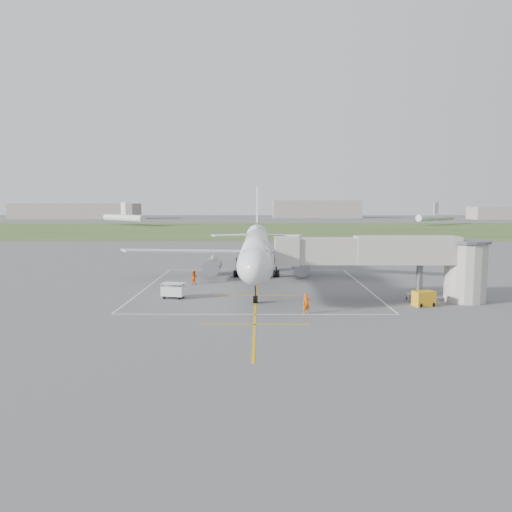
{
  "coord_description": "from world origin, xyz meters",
  "views": [
    {
      "loc": [
        0.43,
        -67.68,
        10.9
      ],
      "look_at": [
        -0.01,
        -4.0,
        4.0
      ],
      "focal_mm": 35.0,
      "sensor_mm": 36.0,
      "label": 1
    }
  ],
  "objects_px": {
    "jet_bridge": "(399,259)",
    "gpu_unit": "(424,299)",
    "airliner": "(256,249)",
    "ramp_worker_nose": "(306,304)",
    "ramp_worker_wing": "(194,277)",
    "baggage_cart": "(174,290)"
  },
  "relations": [
    {
      "from": "baggage_cart",
      "to": "ramp_worker_wing",
      "type": "xyz_separation_m",
      "value": [
        1.01,
        9.93,
        0.01
      ]
    },
    {
      "from": "gpu_unit",
      "to": "baggage_cart",
      "type": "relative_size",
      "value": 0.86
    },
    {
      "from": "airliner",
      "to": "baggage_cart",
      "type": "relative_size",
      "value": 16.77
    },
    {
      "from": "ramp_worker_wing",
      "to": "gpu_unit",
      "type": "bearing_deg",
      "value": -179.98
    },
    {
      "from": "ramp_worker_wing",
      "to": "ramp_worker_nose",
      "type": "bearing_deg",
      "value": 155.36
    },
    {
      "from": "airliner",
      "to": "baggage_cart",
      "type": "bearing_deg",
      "value": -126.65
    },
    {
      "from": "gpu_unit",
      "to": "baggage_cart",
      "type": "height_order",
      "value": "baggage_cart"
    },
    {
      "from": "jet_bridge",
      "to": "gpu_unit",
      "type": "xyz_separation_m",
      "value": [
        2.02,
        -2.44,
        -3.96
      ]
    },
    {
      "from": "ramp_worker_wing",
      "to": "jet_bridge",
      "type": "bearing_deg",
      "value": -177.43
    },
    {
      "from": "jet_bridge",
      "to": "ramp_worker_wing",
      "type": "xyz_separation_m",
      "value": [
        -24.05,
        11.63,
        -3.84
      ]
    },
    {
      "from": "ramp_worker_nose",
      "to": "ramp_worker_wing",
      "type": "height_order",
      "value": "ramp_worker_nose"
    },
    {
      "from": "airliner",
      "to": "ramp_worker_nose",
      "type": "relative_size",
      "value": 23.92
    },
    {
      "from": "airliner",
      "to": "baggage_cart",
      "type": "distance_m",
      "value": 16.03
    },
    {
      "from": "airliner",
      "to": "gpu_unit",
      "type": "xyz_separation_m",
      "value": [
        17.74,
        -16.69,
        -3.61
      ]
    },
    {
      "from": "ramp_worker_nose",
      "to": "jet_bridge",
      "type": "bearing_deg",
      "value": 16.98
    },
    {
      "from": "baggage_cart",
      "to": "ramp_worker_nose",
      "type": "bearing_deg",
      "value": -15.98
    },
    {
      "from": "ramp_worker_nose",
      "to": "ramp_worker_wing",
      "type": "xyz_separation_m",
      "value": [
        -13.36,
        17.74,
        -0.07
      ]
    },
    {
      "from": "gpu_unit",
      "to": "ramp_worker_nose",
      "type": "relative_size",
      "value": 1.23
    },
    {
      "from": "airliner",
      "to": "ramp_worker_wing",
      "type": "xyz_separation_m",
      "value": [
        -8.33,
        -2.62,
        -3.49
      ]
    },
    {
      "from": "airliner",
      "to": "ramp_worker_nose",
      "type": "bearing_deg",
      "value": -76.13
    },
    {
      "from": "airliner",
      "to": "ramp_worker_nose",
      "type": "xyz_separation_m",
      "value": [
        5.03,
        -20.36,
        -3.42
      ]
    },
    {
      "from": "airliner",
      "to": "ramp_worker_nose",
      "type": "distance_m",
      "value": 21.25
    }
  ]
}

